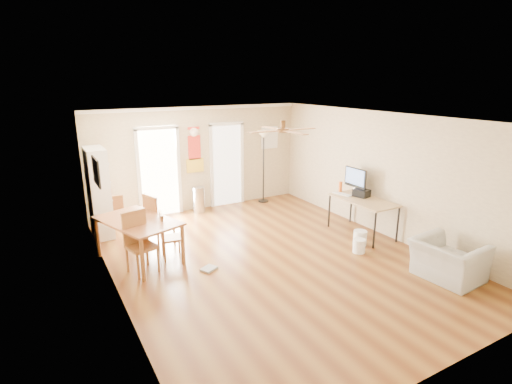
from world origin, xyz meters
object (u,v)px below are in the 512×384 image
dining_chair_far (114,215)px  wastebasket_a (359,246)px  dining_chair_near (141,244)px  trash_can (199,200)px  dining_chair_right_a (160,219)px  torchiere_lamp (263,167)px  computer_desk (362,217)px  dining_chair_right_b (171,235)px  dining_table (139,240)px  printer (361,193)px  wastebasket_b (360,238)px  armchair (448,260)px  bookshelf (99,193)px

dining_chair_far → wastebasket_a: size_ratio=3.42×
dining_chair_near → trash_can: 3.30m
dining_chair_right_a → dining_chair_near: 1.21m
dining_chair_right_a → torchiere_lamp: (3.30, 1.51, 0.43)m
dining_chair_right_a → computer_desk: dining_chair_right_a is taller
dining_chair_right_b → dining_chair_near: size_ratio=0.84×
torchiere_lamp → wastebasket_a: bearing=-91.3°
computer_desk → dining_chair_right_a: bearing=158.2°
dining_table → computer_desk: 4.60m
wastebasket_a → dining_chair_near: bearing=162.1°
printer → wastebasket_b: size_ratio=1.01×
torchiere_lamp → printer: bearing=-75.5°
dining_table → wastebasket_b: dining_table is taller
dining_chair_right_a → dining_chair_far: bearing=19.3°
dining_table → armchair: 5.39m
computer_desk → armchair: 2.22m
dining_chair_right_a → dining_chair_near: (-0.62, -1.04, 0.00)m
dining_chair_right_b → dining_chair_near: bearing=126.9°
wastebasket_a → wastebasket_b: 0.36m
dining_table → wastebasket_b: size_ratio=5.17×
dining_table → dining_chair_far: size_ratio=1.72×
dining_chair_near → bookshelf: bearing=83.4°
trash_can → computer_desk: 3.99m
dining_chair_right_b → wastebasket_a: dining_chair_right_b is taller
dining_chair_near → dining_chair_far: 1.96m
dining_table → dining_chair_right_a: 0.78m
bookshelf → trash_can: size_ratio=2.90×
dining_table → printer: size_ratio=5.13×
dining_chair_right_b → torchiere_lamp: (3.30, 2.24, 0.52)m
torchiere_lamp → computer_desk: size_ratio=1.32×
dining_chair_right_b → dining_chair_far: (-0.71, 1.65, 0.01)m
wastebasket_a → armchair: (0.53, -1.51, 0.20)m
dining_chair_far → armchair: 6.49m
printer → wastebasket_a: size_ratio=1.14×
dining_table → wastebasket_b: 4.30m
torchiere_lamp → trash_can: bearing=179.3°
bookshelf → computer_desk: (4.88, -2.71, -0.55)m
dining_table → torchiere_lamp: 4.40m
dining_chair_near → wastebasket_a: 4.06m
bookshelf → printer: (4.99, -2.53, -0.08)m
dining_chair_right_b → printer: bearing=-89.2°
torchiere_lamp → armchair: 5.35m
dining_chair_right_a → computer_desk: (3.94, -1.57, -0.14)m
dining_chair_far → wastebasket_b: (4.19, -2.95, -0.31)m
dining_table → dining_chair_far: (-0.16, 1.46, 0.07)m
dining_chair_near → computer_desk: (4.56, -0.54, -0.14)m
torchiere_lamp → armchair: size_ratio=1.88×
dining_chair_right_b → computer_desk: bearing=-92.0°
bookshelf → torchiere_lamp: 4.26m
trash_can → torchiere_lamp: size_ratio=0.34×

